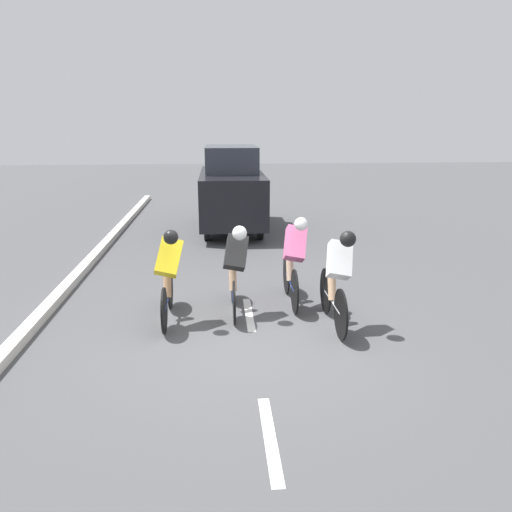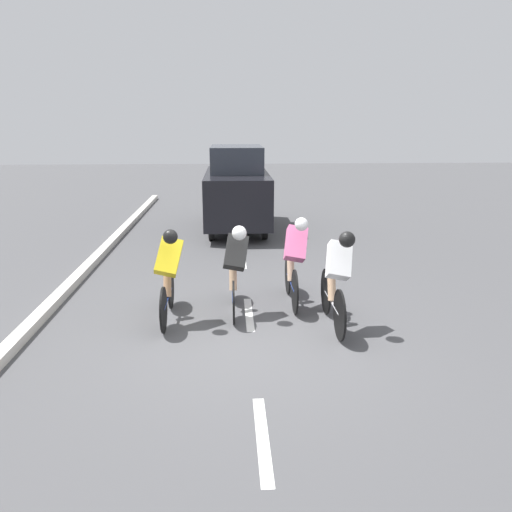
% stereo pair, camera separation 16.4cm
% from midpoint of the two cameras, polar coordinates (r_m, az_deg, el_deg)
% --- Properties ---
extents(ground_plane, '(60.00, 60.00, 0.00)m').
position_cam_midpoint_polar(ground_plane, '(7.18, -1.06, -9.06)').
color(ground_plane, '#4C4C4F').
extents(lane_stripe_near, '(0.12, 1.40, 0.01)m').
position_cam_midpoint_polar(lane_stripe_near, '(5.10, 0.62, -20.05)').
color(lane_stripe_near, white).
rests_on(lane_stripe_near, ground).
extents(lane_stripe_mid, '(0.12, 1.40, 0.01)m').
position_cam_midpoint_polar(lane_stripe_mid, '(7.93, -1.41, -6.64)').
color(lane_stripe_mid, white).
rests_on(lane_stripe_mid, ground).
extents(lane_stripe_far, '(0.12, 1.40, 0.01)m').
position_cam_midpoint_polar(lane_stripe_far, '(10.96, -2.30, -0.45)').
color(lane_stripe_far, white).
rests_on(lane_stripe_far, ground).
extents(curb, '(0.20, 24.86, 0.14)m').
position_cam_midpoint_polar(curb, '(8.38, -23.96, -6.27)').
color(curb, beige).
rests_on(curb, ground).
extents(cyclist_black, '(0.41, 1.61, 1.46)m').
position_cam_midpoint_polar(cyclist_black, '(7.72, -3.01, -1.22)').
color(cyclist_black, black).
rests_on(cyclist_black, ground).
extents(cyclist_yellow, '(0.44, 1.64, 1.48)m').
position_cam_midpoint_polar(cyclist_yellow, '(7.52, -10.60, -1.92)').
color(cyclist_yellow, black).
rests_on(cyclist_yellow, ground).
extents(cyclist_white, '(0.42, 1.72, 1.50)m').
position_cam_midpoint_polar(cyclist_white, '(7.29, 8.63, -2.29)').
color(cyclist_white, black).
rests_on(cyclist_white, ground).
extents(cyclist_pink, '(0.42, 1.66, 1.51)m').
position_cam_midpoint_polar(cyclist_pink, '(8.14, 3.74, -0.29)').
color(cyclist_pink, black).
rests_on(cyclist_pink, ground).
extents(support_car, '(1.70, 4.04, 2.30)m').
position_cam_midpoint_polar(support_car, '(13.94, -3.14, 7.65)').
color(support_car, black).
rests_on(support_car, ground).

